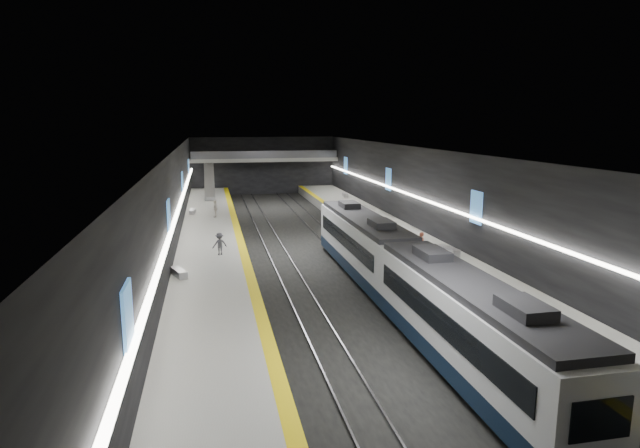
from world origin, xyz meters
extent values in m
plane|color=black|center=(0.00, 0.00, 0.00)|extent=(70.00, 70.00, 0.00)
cube|color=beige|center=(0.00, 0.00, 8.00)|extent=(20.00, 70.00, 0.04)
cube|color=black|center=(-10.00, 0.00, 4.00)|extent=(0.04, 70.00, 8.00)
cube|color=black|center=(10.00, 0.00, 4.00)|extent=(0.04, 70.00, 8.00)
cube|color=black|center=(0.00, 35.00, 4.00)|extent=(20.00, 0.04, 8.00)
cube|color=slate|center=(-7.50, 0.00, 0.50)|extent=(5.00, 70.00, 1.00)
cube|color=#A9AAA4|center=(-7.50, 0.00, 1.01)|extent=(5.00, 70.00, 0.02)
cube|color=yellow|center=(-5.30, 0.00, 1.02)|extent=(0.60, 70.00, 0.02)
cube|color=slate|center=(7.50, 0.00, 0.50)|extent=(5.00, 70.00, 1.00)
cube|color=#A9AAA4|center=(7.50, 0.00, 1.01)|extent=(5.00, 70.00, 0.02)
cube|color=yellow|center=(5.30, 0.00, 1.02)|extent=(0.60, 70.00, 0.02)
cube|color=gray|center=(-3.22, 0.00, 0.06)|extent=(0.08, 70.00, 0.12)
cube|color=gray|center=(-1.78, 0.00, 0.06)|extent=(0.08, 70.00, 0.12)
cube|color=gray|center=(1.78, 0.00, 0.06)|extent=(0.08, 70.00, 0.12)
cube|color=gray|center=(3.22, 0.00, 0.06)|extent=(0.08, 70.00, 0.12)
cube|color=#0D1C31|center=(2.50, -21.69, 0.75)|extent=(2.65, 15.00, 0.80)
cube|color=white|center=(2.50, -21.69, 2.40)|extent=(2.65, 15.00, 2.50)
cube|color=black|center=(2.50, -21.69, 3.80)|extent=(2.44, 14.25, 0.30)
cube|color=black|center=(2.50, -21.69, 2.45)|extent=(2.69, 13.20, 1.00)
cube|color=black|center=(2.50, -29.21, 2.35)|extent=(1.85, 0.05, 1.20)
cube|color=#0D1C31|center=(2.50, -6.69, 0.75)|extent=(2.65, 15.00, 0.80)
cube|color=white|center=(2.50, -6.69, 2.40)|extent=(2.65, 15.00, 2.50)
cube|color=black|center=(2.50, -6.69, 3.80)|extent=(2.44, 14.25, 0.30)
cube|color=black|center=(2.50, -6.69, 2.45)|extent=(2.69, 13.20, 1.00)
cube|color=black|center=(2.50, -14.21, 2.35)|extent=(1.85, 0.05, 1.20)
cube|color=#4484CD|center=(-9.92, -25.00, 4.50)|extent=(0.10, 1.50, 2.20)
cube|color=#4484CD|center=(-9.92, -8.00, 4.50)|extent=(0.10, 1.50, 2.20)
cube|color=#4484CD|center=(-9.92, 10.00, 4.50)|extent=(0.10, 1.50, 2.20)
cube|color=#4484CD|center=(-9.92, 27.00, 4.50)|extent=(0.10, 1.50, 2.20)
cube|color=#4484CD|center=(9.92, -8.00, 4.50)|extent=(0.10, 1.50, 2.20)
cube|color=#4484CD|center=(9.92, 10.00, 4.50)|extent=(0.10, 1.50, 2.20)
cube|color=#4484CD|center=(9.92, 27.00, 4.50)|extent=(0.10, 1.50, 2.20)
cube|color=white|center=(-9.80, 0.00, 3.80)|extent=(0.25, 68.60, 0.12)
cube|color=white|center=(9.80, 0.00, 3.80)|extent=(0.25, 68.60, 0.12)
cube|color=gray|center=(0.00, 33.00, 5.00)|extent=(20.00, 3.00, 0.50)
cube|color=#47474C|center=(0.00, 31.55, 5.75)|extent=(19.60, 0.08, 1.00)
cube|color=#99999E|center=(-7.50, 26.00, 2.90)|extent=(1.20, 7.50, 3.92)
cube|color=#99999E|center=(-9.50, -8.40, 1.23)|extent=(1.16, 1.92, 0.45)
cube|color=#99999E|center=(-9.28, 14.17, 1.21)|extent=(0.63, 1.73, 0.41)
cube|color=#99999E|center=(8.71, -6.63, 1.25)|extent=(0.91, 2.13, 0.51)
cube|color=#99999E|center=(8.82, 22.88, 1.23)|extent=(0.74, 1.90, 0.45)
imported|color=#AB523F|center=(6.49, -7.18, 1.88)|extent=(0.49, 0.69, 1.77)
imported|color=beige|center=(-7.03, 11.50, 1.84)|extent=(0.45, 1.00, 1.68)
imported|color=#43424A|center=(-6.95, -3.65, 1.78)|extent=(1.14, 0.86, 1.56)
camera|label=1|loc=(-7.46, -40.37, 10.16)|focal=30.00mm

